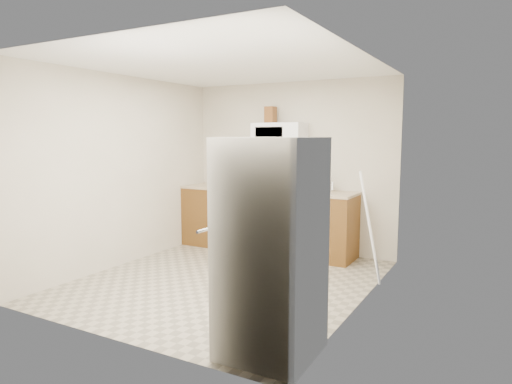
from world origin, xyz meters
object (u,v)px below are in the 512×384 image
Objects in this scene: microwave at (279,137)px; fridge at (271,248)px; saucepan at (268,183)px; kettle at (326,186)px; gas_range at (275,220)px; person at (264,202)px.

fridge is (1.39, -2.98, -0.85)m from microwave.
fridge reaches higher than saucepan.
kettle is 0.92m from saucepan.
kettle reaches higher than saucepan.
gas_range is at bearing 114.84° from fridge.
saucepan is at bearing 116.77° from fridge.
gas_range is 0.92m from kettle.
gas_range is 5.48× the size of saucepan.
fridge is (1.39, -2.85, 0.36)m from gas_range.
gas_range is 1.22m from microwave.
fridge reaches higher than gas_range.
gas_range is 0.69× the size of person.
microwave is at bearing 90.00° from gas_range.
fridge is (1.33, -2.39, 0.04)m from person.
kettle is (0.75, -0.04, -0.68)m from microwave.
person is 0.64m from saucepan.
microwave is 1.06m from person.
microwave reaches higher than fridge.
microwave is at bearing 7.63° from saucepan.
person is 0.96× the size of fridge.
microwave is at bearing -174.33° from kettle.
fridge is at bearing 133.70° from person.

